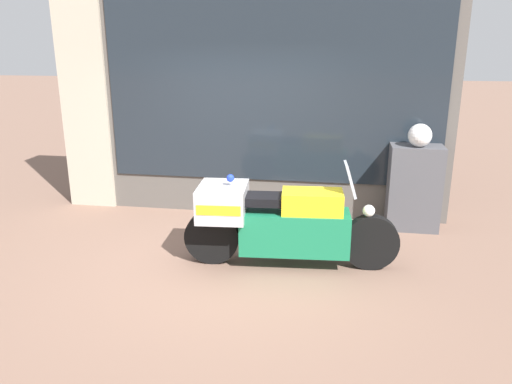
% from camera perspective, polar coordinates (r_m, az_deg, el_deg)
% --- Properties ---
extents(ground_plane, '(60.00, 60.00, 0.00)m').
position_cam_1_polar(ground_plane, '(6.08, -3.84, -7.96)').
color(ground_plane, '#7A5B4C').
extents(shop_building, '(5.84, 0.55, 3.77)m').
position_cam_1_polar(shop_building, '(7.57, -3.34, 11.90)').
color(shop_building, '#56514C').
rests_on(shop_building, ground).
extents(window_display, '(4.64, 0.30, 1.88)m').
position_cam_1_polar(window_display, '(7.75, 1.64, 1.19)').
color(window_display, slate).
rests_on(window_display, ground).
extents(paramedic_motorcycle, '(2.50, 0.70, 1.26)m').
position_cam_1_polar(paramedic_motorcycle, '(5.79, 2.41, -3.27)').
color(paramedic_motorcycle, black).
rests_on(paramedic_motorcycle, ground).
extents(utility_cabinet, '(0.71, 0.44, 1.19)m').
position_cam_1_polar(utility_cabinet, '(7.27, 17.60, 0.47)').
color(utility_cabinet, '#4C4C51').
rests_on(utility_cabinet, ground).
extents(white_helmet, '(0.31, 0.31, 0.31)m').
position_cam_1_polar(white_helmet, '(7.03, 18.23, 6.17)').
color(white_helmet, white).
rests_on(white_helmet, utility_cabinet).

